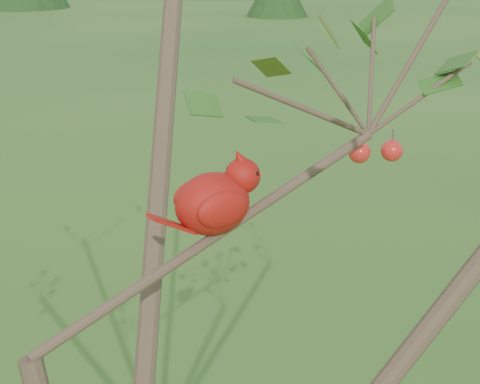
{
  "coord_description": "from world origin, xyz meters",
  "views": [
    {
      "loc": [
        -0.33,
        -0.82,
        2.51
      ],
      "look_at": [
        0.3,
        0.07,
        2.14
      ],
      "focal_mm": 55.0,
      "sensor_mm": 36.0,
      "label": 1
    }
  ],
  "objects": [
    {
      "name": "cardinal",
      "position": [
        0.25,
        0.07,
        2.14
      ],
      "size": [
        0.2,
        0.11,
        0.14
      ],
      "rotation": [
        0.0,
        0.0,
        -0.05
      ],
      "color": "#A9150E",
      "rests_on": "ground"
    },
    {
      "name": "crabapple_tree",
      "position": [
        0.03,
        -0.02,
        2.12
      ],
      "size": [
        2.35,
        2.05,
        2.95
      ],
      "color": "#3B2C20",
      "rests_on": "ground"
    }
  ]
}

